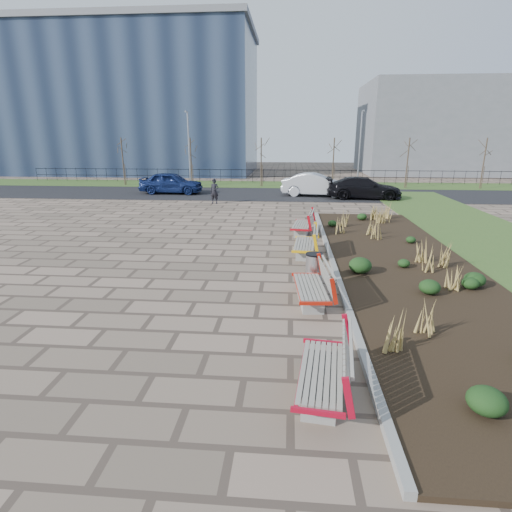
# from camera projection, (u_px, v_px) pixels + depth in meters

# --- Properties ---
(ground) EXTENTS (120.00, 120.00, 0.00)m
(ground) POSITION_uv_depth(u_px,v_px,m) (178.00, 332.00, 8.88)
(ground) COLOR #816A59
(ground) RESTS_ON ground
(planting_bed) EXTENTS (4.50, 18.00, 0.10)m
(planting_bed) POSITION_uv_depth(u_px,v_px,m) (404.00, 267.00, 13.14)
(planting_bed) COLOR black
(planting_bed) RESTS_ON ground
(planting_curb) EXTENTS (0.16, 18.00, 0.15)m
(planting_curb) POSITION_uv_depth(u_px,v_px,m) (333.00, 264.00, 13.32)
(planting_curb) COLOR gray
(planting_curb) RESTS_ON ground
(grass_verge_far) EXTENTS (80.00, 5.00, 0.04)m
(grass_verge_far) POSITION_uv_depth(u_px,v_px,m) (262.00, 184.00, 35.59)
(grass_verge_far) COLOR #33511E
(grass_verge_far) RESTS_ON ground
(road) EXTENTS (80.00, 7.00, 0.02)m
(road) POSITION_uv_depth(u_px,v_px,m) (257.00, 194.00, 29.87)
(road) COLOR black
(road) RESTS_ON ground
(bench_a) EXTENTS (1.15, 2.19, 1.00)m
(bench_a) POSITION_uv_depth(u_px,v_px,m) (322.00, 368.00, 6.59)
(bench_a) COLOR #B40C24
(bench_a) RESTS_ON ground
(bench_b) EXTENTS (1.07, 2.17, 1.00)m
(bench_b) POSITION_uv_depth(u_px,v_px,m) (310.00, 285.00, 10.30)
(bench_b) COLOR red
(bench_b) RESTS_ON ground
(bench_c) EXTENTS (1.06, 2.17, 1.00)m
(bench_c) POSITION_uv_depth(u_px,v_px,m) (305.00, 242.00, 14.42)
(bench_c) COLOR #FFB70D
(bench_c) RESTS_ON ground
(bench_d) EXTENTS (1.17, 2.20, 1.00)m
(bench_d) POSITION_uv_depth(u_px,v_px,m) (302.00, 223.00, 17.57)
(bench_d) COLOR #B20B16
(bench_d) RESTS_ON ground
(litter_bin) EXTENTS (0.49, 0.49, 0.89)m
(litter_bin) POSITION_uv_depth(u_px,v_px,m) (314.00, 269.00, 11.69)
(litter_bin) COLOR #B2B2B7
(litter_bin) RESTS_ON ground
(pedestrian) EXTENTS (0.63, 0.47, 1.58)m
(pedestrian) POSITION_uv_depth(u_px,v_px,m) (214.00, 191.00, 25.47)
(pedestrian) COLOR black
(pedestrian) RESTS_ON ground
(car_blue) EXTENTS (4.70, 1.97, 1.59)m
(car_blue) POSITION_uv_depth(u_px,v_px,m) (171.00, 183.00, 29.84)
(car_blue) COLOR navy
(car_blue) RESTS_ON road
(car_silver) EXTENTS (5.01, 2.26, 1.60)m
(car_silver) POSITION_uv_depth(u_px,v_px,m) (316.00, 185.00, 28.59)
(car_silver) COLOR silver
(car_silver) RESTS_ON road
(car_black) EXTENTS (5.14, 2.29, 1.46)m
(car_black) POSITION_uv_depth(u_px,v_px,m) (364.00, 188.00, 27.41)
(car_black) COLOR black
(car_black) RESTS_ON road
(tree_a) EXTENTS (1.40, 1.40, 4.00)m
(tree_a) POSITION_uv_depth(u_px,v_px,m) (123.00, 162.00, 34.52)
(tree_a) COLOR #4C3D2D
(tree_a) RESTS_ON grass_verge_far
(tree_b) EXTENTS (1.40, 1.40, 4.00)m
(tree_b) POSITION_uv_depth(u_px,v_px,m) (191.00, 162.00, 34.04)
(tree_b) COLOR #4C3D2D
(tree_b) RESTS_ON grass_verge_far
(tree_c) EXTENTS (1.40, 1.40, 4.00)m
(tree_c) POSITION_uv_depth(u_px,v_px,m) (261.00, 162.00, 33.57)
(tree_c) COLOR #4C3D2D
(tree_c) RESTS_ON grass_verge_far
(tree_d) EXTENTS (1.40, 1.40, 4.00)m
(tree_d) POSITION_uv_depth(u_px,v_px,m) (333.00, 163.00, 33.10)
(tree_d) COLOR #4C3D2D
(tree_d) RESTS_ON grass_verge_far
(tree_e) EXTENTS (1.40, 1.40, 4.00)m
(tree_e) POSITION_uv_depth(u_px,v_px,m) (407.00, 163.00, 32.63)
(tree_e) COLOR #4C3D2D
(tree_e) RESTS_ON grass_verge_far
(tree_f) EXTENTS (1.40, 1.40, 4.00)m
(tree_f) POSITION_uv_depth(u_px,v_px,m) (484.00, 164.00, 32.16)
(tree_f) COLOR #4C3D2D
(tree_f) RESTS_ON grass_verge_far
(lamp_west) EXTENTS (0.24, 0.60, 6.00)m
(lamp_west) POSITION_uv_depth(u_px,v_px,m) (189.00, 150.00, 33.28)
(lamp_west) COLOR gray
(lamp_west) RESTS_ON grass_verge_far
(lamp_east) EXTENTS (0.24, 0.60, 6.00)m
(lamp_east) POSITION_uv_depth(u_px,v_px,m) (360.00, 151.00, 32.18)
(lamp_east) COLOR gray
(lamp_east) RESTS_ON grass_verge_far
(railing_fence) EXTENTS (44.00, 0.10, 1.20)m
(railing_fence) POSITION_uv_depth(u_px,v_px,m) (263.00, 176.00, 36.84)
(railing_fence) COLOR black
(railing_fence) RESTS_ON grass_verge_far
(building_glass) EXTENTS (40.00, 14.00, 15.00)m
(building_glass) POSITION_uv_depth(u_px,v_px,m) (82.00, 106.00, 46.60)
(building_glass) COLOR #192338
(building_glass) RESTS_ON ground
(building_grey) EXTENTS (18.00, 12.00, 10.00)m
(building_grey) POSITION_uv_depth(u_px,v_px,m) (444.00, 128.00, 45.93)
(building_grey) COLOR slate
(building_grey) RESTS_ON ground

